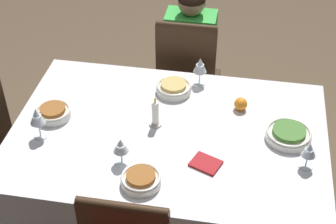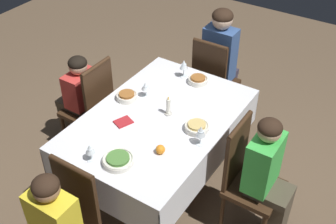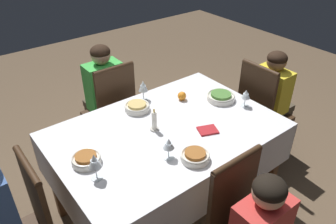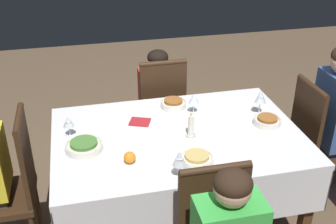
{
  "view_description": "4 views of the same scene",
  "coord_description": "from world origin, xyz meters",
  "px_view_note": "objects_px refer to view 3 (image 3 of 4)",
  "views": [
    {
      "loc": [
        -0.31,
        1.81,
        2.38
      ],
      "look_at": [
        -0.0,
        0.03,
        0.91
      ],
      "focal_mm": 55.0,
      "sensor_mm": 36.0,
      "label": 1
    },
    {
      "loc": [
        -2.08,
        -1.43,
        2.76
      ],
      "look_at": [
        -0.02,
        -0.1,
        0.86
      ],
      "focal_mm": 45.0,
      "sensor_mm": 36.0,
      "label": 2
    },
    {
      "loc": [
        1.09,
        1.42,
        2.05
      ],
      "look_at": [
        -0.08,
        -0.09,
        0.81
      ],
      "focal_mm": 35.0,
      "sensor_mm": 36.0,
      "label": 3
    },
    {
      "loc": [
        -0.55,
        -2.12,
        2.09
      ],
      "look_at": [
        -0.06,
        -0.01,
        0.92
      ],
      "focal_mm": 45.0,
      "sensor_mm": 36.0,
      "label": 4
    }
  ],
  "objects_px": {
    "person_child_yellow": "(273,100)",
    "wine_glass_west": "(246,95)",
    "chair_south": "(112,110)",
    "bowl_south": "(137,107)",
    "chair_west": "(260,111)",
    "bowl_east": "(86,159)",
    "wine_glass_north": "(169,144)",
    "orange_fruit": "(182,96)",
    "person_child_green": "(103,96)",
    "wine_glass_south": "(143,87)",
    "wine_glass_east": "(94,162)",
    "bowl_west": "(221,97)",
    "bowl_north": "(195,156)",
    "napkin_red_folded": "(208,130)",
    "dining_table": "(167,140)",
    "candle_centerpiece": "(154,122)"
  },
  "relations": [
    {
      "from": "bowl_south",
      "to": "wine_glass_west",
      "type": "xyz_separation_m",
      "value": [
        -0.66,
        0.44,
        0.07
      ]
    },
    {
      "from": "wine_glass_east",
      "to": "chair_west",
      "type": "bearing_deg",
      "value": -176.2
    },
    {
      "from": "bowl_east",
      "to": "bowl_west",
      "type": "distance_m",
      "value": 1.14
    },
    {
      "from": "chair_south",
      "to": "wine_glass_east",
      "type": "relative_size",
      "value": 5.87
    },
    {
      "from": "bowl_south",
      "to": "bowl_north",
      "type": "relative_size",
      "value": 1.06
    },
    {
      "from": "wine_glass_east",
      "to": "person_child_yellow",
      "type": "bearing_deg",
      "value": -176.56
    },
    {
      "from": "wine_glass_south",
      "to": "bowl_north",
      "type": "relative_size",
      "value": 0.93
    },
    {
      "from": "bowl_east",
      "to": "wine_glass_north",
      "type": "bearing_deg",
      "value": 148.09
    },
    {
      "from": "chair_west",
      "to": "wine_glass_north",
      "type": "height_order",
      "value": "chair_west"
    },
    {
      "from": "candle_centerpiece",
      "to": "orange_fruit",
      "type": "bearing_deg",
      "value": -154.29
    },
    {
      "from": "chair_west",
      "to": "person_child_green",
      "type": "height_order",
      "value": "person_child_green"
    },
    {
      "from": "chair_south",
      "to": "person_child_yellow",
      "type": "height_order",
      "value": "person_child_yellow"
    },
    {
      "from": "bowl_east",
      "to": "napkin_red_folded",
      "type": "xyz_separation_m",
      "value": [
        -0.78,
        0.2,
        -0.02
      ]
    },
    {
      "from": "chair_south",
      "to": "bowl_south",
      "type": "distance_m",
      "value": 0.51
    },
    {
      "from": "wine_glass_north",
      "to": "candle_centerpiece",
      "type": "distance_m",
      "value": 0.3
    },
    {
      "from": "wine_glass_east",
      "to": "wine_glass_south",
      "type": "relative_size",
      "value": 1.04
    },
    {
      "from": "bowl_east",
      "to": "candle_centerpiece",
      "type": "bearing_deg",
      "value": -177.13
    },
    {
      "from": "chair_west",
      "to": "bowl_west",
      "type": "relative_size",
      "value": 4.55
    },
    {
      "from": "person_child_yellow",
      "to": "wine_glass_west",
      "type": "distance_m",
      "value": 0.6
    },
    {
      "from": "wine_glass_south",
      "to": "candle_centerpiece",
      "type": "xyz_separation_m",
      "value": [
        0.17,
        0.38,
        -0.05
      ]
    },
    {
      "from": "wine_glass_north",
      "to": "napkin_red_folded",
      "type": "bearing_deg",
      "value": -172.08
    },
    {
      "from": "candle_centerpiece",
      "to": "napkin_red_folded",
      "type": "relative_size",
      "value": 1.06
    },
    {
      "from": "bowl_south",
      "to": "napkin_red_folded",
      "type": "relative_size",
      "value": 1.19
    },
    {
      "from": "chair_south",
      "to": "bowl_south",
      "type": "relative_size",
      "value": 5.34
    },
    {
      "from": "chair_west",
      "to": "candle_centerpiece",
      "type": "height_order",
      "value": "chair_west"
    },
    {
      "from": "bowl_north",
      "to": "bowl_east",
      "type": "bearing_deg",
      "value": -35.11
    },
    {
      "from": "chair_west",
      "to": "wine_glass_east",
      "type": "bearing_deg",
      "value": 93.8
    },
    {
      "from": "person_child_green",
      "to": "orange_fruit",
      "type": "relative_size",
      "value": 16.46
    },
    {
      "from": "person_child_yellow",
      "to": "bowl_north",
      "type": "relative_size",
      "value": 6.02
    },
    {
      "from": "bowl_west",
      "to": "chair_west",
      "type": "bearing_deg",
      "value": 169.9
    },
    {
      "from": "person_child_yellow",
      "to": "bowl_west",
      "type": "distance_m",
      "value": 0.64
    },
    {
      "from": "wine_glass_north",
      "to": "wine_glass_south",
      "type": "bearing_deg",
      "value": -111.99
    },
    {
      "from": "person_child_green",
      "to": "chair_west",
      "type": "bearing_deg",
      "value": 136.96
    },
    {
      "from": "bowl_south",
      "to": "candle_centerpiece",
      "type": "height_order",
      "value": "candle_centerpiece"
    },
    {
      "from": "chair_west",
      "to": "bowl_east",
      "type": "relative_size",
      "value": 5.7
    },
    {
      "from": "wine_glass_east",
      "to": "napkin_red_folded",
      "type": "distance_m",
      "value": 0.8
    },
    {
      "from": "chair_west",
      "to": "wine_glass_south",
      "type": "relative_size",
      "value": 6.11
    },
    {
      "from": "bowl_south",
      "to": "bowl_north",
      "type": "xyz_separation_m",
      "value": [
        0.03,
        0.67,
        0.0
      ]
    },
    {
      "from": "person_child_green",
      "to": "wine_glass_south",
      "type": "distance_m",
      "value": 0.58
    },
    {
      "from": "wine_glass_east",
      "to": "bowl_south",
      "type": "height_order",
      "value": "wine_glass_east"
    },
    {
      "from": "chair_south",
      "to": "wine_glass_south",
      "type": "bearing_deg",
      "value": 107.8
    },
    {
      "from": "wine_glass_north",
      "to": "orange_fruit",
      "type": "relative_size",
      "value": 2.09
    },
    {
      "from": "dining_table",
      "to": "bowl_north",
      "type": "bearing_deg",
      "value": 80.78
    },
    {
      "from": "bowl_south",
      "to": "candle_centerpiece",
      "type": "bearing_deg",
      "value": 81.08
    },
    {
      "from": "bowl_west",
      "to": "orange_fruit",
      "type": "xyz_separation_m",
      "value": [
        0.24,
        -0.18,
        0.01
      ]
    },
    {
      "from": "person_child_yellow",
      "to": "napkin_red_folded",
      "type": "bearing_deg",
      "value": 99.38
    },
    {
      "from": "chair_west",
      "to": "bowl_west",
      "type": "height_order",
      "value": "chair_west"
    },
    {
      "from": "person_child_yellow",
      "to": "candle_centerpiece",
      "type": "xyz_separation_m",
      "value": [
        1.23,
        -0.07,
        0.25
      ]
    },
    {
      "from": "person_child_green",
      "to": "wine_glass_east",
      "type": "xyz_separation_m",
      "value": [
        0.58,
        1.05,
        0.28
      ]
    },
    {
      "from": "chair_west",
      "to": "person_child_green",
      "type": "relative_size",
      "value": 0.9
    }
  ]
}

